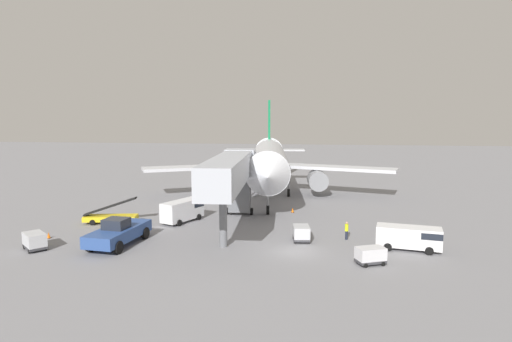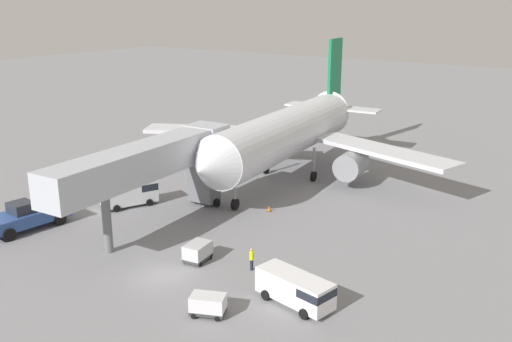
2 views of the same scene
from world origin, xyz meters
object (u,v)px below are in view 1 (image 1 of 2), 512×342
Objects in this scene: pushback_tug at (118,232)px; safety_cone_bravo at (49,235)px; ground_crew_worker_foreground at (347,230)px; safety_cone_alpha at (293,210)px; baggage_cart_far_right at (301,233)px; baggage_cart_far_left at (371,255)px; baggage_cart_mid_left at (35,240)px; airplane_at_gate at (269,162)px; belt_loader_truck at (111,216)px; service_van_far_center at (183,210)px; jet_bridge at (232,173)px; service_van_mid_right at (410,237)px.

pushback_tug reaches higher than safety_cone_bravo.
safety_cone_alpha is at bearing 117.62° from ground_crew_worker_foreground.
pushback_tug reaches higher than safety_cone_alpha.
baggage_cart_far_left is at bearing -44.87° from baggage_cart_far_right.
baggage_cart_mid_left reaches higher than baggage_cart_far_left.
safety_cone_bravo is at bearing -127.19° from airplane_at_gate.
airplane_at_gate is 11.61m from safety_cone_alpha.
belt_loader_truck is 7.85m from service_van_far_center.
service_van_far_center is (-7.62, -15.99, -3.77)m from airplane_at_gate.
jet_bridge is 8.14× the size of baggage_cart_far_left.
baggage_cart_mid_left is (-17.28, -27.54, -4.29)m from airplane_at_gate.
baggage_cart_far_right is at bearing 14.40° from baggage_cart_mid_left.
service_van_mid_right is (25.65, 2.24, 0.01)m from pushback_tug.
ground_crew_worker_foreground is (11.37, -2.11, -4.95)m from jet_bridge.
baggage_cart_mid_left is (-6.58, -2.32, -0.33)m from pushback_tug.
baggage_cart_mid_left is (-2.04, -9.71, 0.08)m from belt_loader_truck.
pushback_tug is at bearing -175.02° from service_van_mid_right.
baggage_cart_far_right is at bearing -24.22° from jet_bridge.
pushback_tug reaches higher than service_van_far_center.
service_van_far_center is 9.46× the size of safety_cone_bravo.
service_van_mid_right is 5.76m from baggage_cart_far_left.
safety_cone_alpha is at bearing 97.01° from baggage_cart_far_right.
service_van_mid_right reaches higher than baggage_cart_far_left.
service_van_far_center is at bearing 37.29° from safety_cone_bravo.
service_van_far_center is at bearing -115.49° from airplane_at_gate.
airplane_at_gate is 6.70× the size of service_van_far_center.
service_van_far_center reaches higher than ground_crew_worker_foreground.
jet_bridge is 14.52m from belt_loader_truck.
baggage_cart_far_left is 18.85m from safety_cone_alpha.
safety_cone_bravo is at bearing -161.20° from jet_bridge.
ground_crew_worker_foreground is at bearing -62.38° from safety_cone_alpha.
safety_cone_alpha is (-5.66, 10.81, -0.62)m from ground_crew_worker_foreground.
baggage_cart_far_left reaches higher than safety_cone_bravo.
airplane_at_gate is at bearing 84.84° from jet_bridge.
ground_crew_worker_foreground is (-1.38, 6.67, 0.15)m from baggage_cart_far_left.
airplane_at_gate is 18.11m from service_van_far_center.
airplane_at_gate is at bearing 52.81° from safety_cone_bravo.
belt_loader_truck is at bearing 169.45° from baggage_cart_far_right.
ground_crew_worker_foreground is 28.24m from safety_cone_bravo.
jet_bridge is at bearing 30.18° from baggage_cart_mid_left.
baggage_cart_far_left is 4.28× the size of safety_cone_alpha.
belt_loader_truck is 1.06× the size of service_van_far_center.
airplane_at_gate reaches higher than safety_cone_alpha.
service_van_mid_right reaches higher than safety_cone_alpha.
jet_bridge is 12.58m from ground_crew_worker_foreground.
baggage_cart_far_right is (7.18, -3.23, -5.06)m from jet_bridge.
baggage_cart_far_right is at bearing -10.55° from belt_loader_truck.
safety_cone_alpha is (5.71, 8.70, -5.57)m from jet_bridge.
service_van_mid_right reaches higher than baggage_cart_mid_left.
belt_loader_truck reaches higher than ground_crew_worker_foreground.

